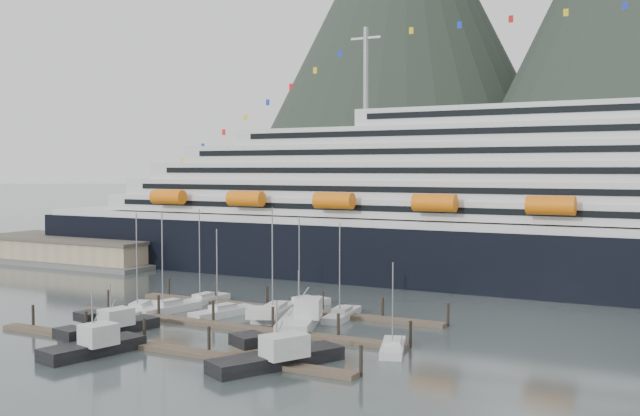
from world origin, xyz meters
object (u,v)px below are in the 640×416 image
at_px(trawler_b, 92,346).
at_px(trawler_c, 276,357).
at_px(trawler_e, 298,320).
at_px(sailboat_h, 393,348).
at_px(warehouse, 76,252).
at_px(sailboat_c, 223,313).
at_px(sailboat_a, 168,309).
at_px(sailboat_b, 140,310).
at_px(cruise_ship, 588,217).
at_px(trawler_a, 110,326).
at_px(sailboat_f, 304,304).
at_px(sailboat_g, 342,315).
at_px(sailboat_e, 204,300).
at_px(sailboat_d, 275,313).

distance_m(trawler_b, trawler_c, 20.53).
bearing_deg(trawler_e, sailboat_h, -130.96).
distance_m(warehouse, sailboat_c, 70.44).
height_order(sailboat_a, sailboat_h, sailboat_a).
xyz_separation_m(sailboat_a, trawler_c, (28.07, -17.19, 0.49)).
distance_m(warehouse, sailboat_b, 62.66).
relative_size(cruise_ship, sailboat_h, 20.42).
relative_size(warehouse, sailboat_c, 3.72).
bearing_deg(trawler_a, cruise_ship, -24.27).
bearing_deg(sailboat_f, warehouse, 90.70).
bearing_deg(sailboat_g, trawler_c, -177.66).
bearing_deg(trawler_a, sailboat_g, -31.65).
bearing_deg(sailboat_h, trawler_a, 83.85).
bearing_deg(sailboat_b, sailboat_a, -73.17).
bearing_deg(sailboat_b, sailboat_g, -89.64).
xyz_separation_m(cruise_ship, sailboat_b, (-51.30, -49.69, -11.61)).
height_order(sailboat_f, trawler_b, sailboat_f).
bearing_deg(sailboat_h, trawler_b, 101.38).
height_order(sailboat_b, trawler_c, sailboat_b).
relative_size(sailboat_c, trawler_e, 0.96).
height_order(cruise_ship, trawler_b, cruise_ship).
relative_size(warehouse, sailboat_a, 3.16).
distance_m(cruise_ship, sailboat_f, 49.89).
bearing_deg(sailboat_h, trawler_c, 124.64).
relative_size(sailboat_f, sailboat_h, 1.29).
relative_size(sailboat_a, sailboat_g, 1.10).
distance_m(sailboat_a, trawler_c, 32.92).
bearing_deg(sailboat_e, sailboat_d, -99.90).
relative_size(sailboat_e, trawler_b, 1.22).
height_order(warehouse, sailboat_f, sailboat_f).
bearing_deg(trawler_c, trawler_b, 131.39).
height_order(sailboat_d, sailboat_g, sailboat_d).
xyz_separation_m(sailboat_h, trawler_e, (-15.29, 5.76, 0.59)).
bearing_deg(sailboat_h, sailboat_b, 65.42).
bearing_deg(sailboat_g, sailboat_a, 99.14).
xyz_separation_m(sailboat_a, sailboat_d, (14.50, 4.76, -0.00)).
relative_size(sailboat_g, trawler_c, 0.90).
xyz_separation_m(sailboat_e, trawler_e, (20.78, -8.30, 0.56)).
bearing_deg(cruise_ship, trawler_a, -126.80).
bearing_deg(sailboat_a, warehouse, 68.49).
xyz_separation_m(warehouse, sailboat_g, (76.99, -26.92, -1.84)).
bearing_deg(cruise_ship, sailboat_a, -135.51).
xyz_separation_m(sailboat_f, sailboat_g, (8.62, -4.91, -0.01)).
height_order(sailboat_c, trawler_a, sailboat_c).
relative_size(trawler_a, trawler_b, 1.06).
relative_size(cruise_ship, sailboat_g, 15.89).
height_order(cruise_ship, sailboat_c, cruise_ship).
xyz_separation_m(cruise_ship, sailboat_c, (-39.90, -46.10, -11.62)).
relative_size(sailboat_g, trawler_b, 1.12).
height_order(sailboat_d, sailboat_e, sailboat_d).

